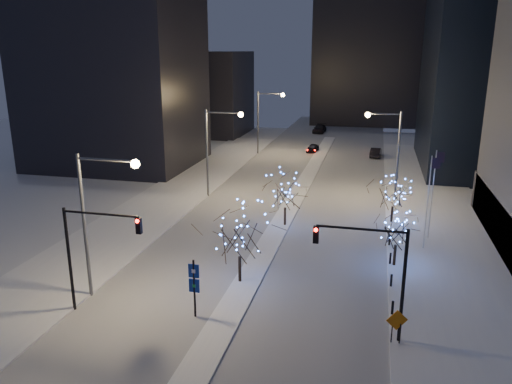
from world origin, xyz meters
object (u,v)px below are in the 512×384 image
(street_lamp_w_mid, at_px, (216,141))
(car_mid, at_px, (376,152))
(street_lamp_w_far, at_px, (264,114))
(holiday_tree_plaza_near, at_px, (397,230))
(street_lamp_east, at_px, (390,144))
(car_far, at_px, (320,129))
(holiday_tree_median_near, at_px, (239,233))
(wayfinding_sign, at_px, (194,282))
(street_lamp_w_near, at_px, (97,207))
(construction_sign, at_px, (397,323))
(traffic_signal_east, at_px, (376,265))
(holiday_tree_median_far, at_px, (285,192))
(traffic_signal_west, at_px, (90,244))
(holiday_tree_plaza_far, at_px, (394,193))
(car_near, at_px, (313,148))

(street_lamp_w_mid, xyz_separation_m, car_mid, (17.63, 27.06, -5.77))
(street_lamp_w_far, relative_size, holiday_tree_plaza_near, 2.31)
(street_lamp_east, height_order, car_far, street_lamp_east)
(car_mid, height_order, holiday_tree_median_near, holiday_tree_median_near)
(street_lamp_w_far, bearing_deg, wayfinding_sign, -82.25)
(street_lamp_w_near, xyz_separation_m, construction_sign, (19.24, -1.31, -5.09))
(car_far, relative_size, construction_sign, 2.62)
(traffic_signal_east, relative_size, holiday_tree_median_near, 1.20)
(street_lamp_w_far, relative_size, holiday_tree_median_far, 1.97)
(street_lamp_w_near, xyz_separation_m, holiday_tree_plaza_near, (19.44, 9.86, -3.49))
(street_lamp_w_mid, bearing_deg, street_lamp_w_near, -90.00)
(street_lamp_w_near, relative_size, traffic_signal_west, 1.43)
(car_far, height_order, construction_sign, construction_sign)
(car_mid, distance_m, car_far, 24.55)
(wayfinding_sign, bearing_deg, car_far, 91.86)
(car_mid, xyz_separation_m, construction_sign, (1.61, -53.37, 0.69))
(traffic_signal_east, relative_size, holiday_tree_median_far, 1.38)
(street_lamp_w_far, bearing_deg, construction_sign, -69.45)
(street_lamp_w_far, xyz_separation_m, holiday_tree_median_near, (8.44, -45.72, -2.65))
(traffic_signal_west, xyz_separation_m, traffic_signal_east, (17.38, 1.00, 0.00))
(street_lamp_w_far, distance_m, holiday_tree_plaza_near, 44.74)
(car_far, relative_size, holiday_tree_median_far, 1.08)
(holiday_tree_plaza_far, distance_m, wayfinding_sign, 24.72)
(car_mid, bearing_deg, street_lamp_w_near, 75.86)
(street_lamp_w_near, xyz_separation_m, street_lamp_w_far, (0.00, 50.00, 0.00))
(holiday_tree_plaza_far, bearing_deg, street_lamp_w_mid, 166.44)
(street_lamp_w_near, height_order, traffic_signal_east, street_lamp_w_near)
(street_lamp_east, xyz_separation_m, holiday_tree_median_far, (-9.58, -10.99, -3.07))
(holiday_tree_median_near, xyz_separation_m, construction_sign, (10.80, -5.59, -2.44))
(street_lamp_w_near, xyz_separation_m, traffic_signal_west, (0.50, -2.00, -1.74))
(car_far, distance_m, holiday_tree_median_far, 56.95)
(car_mid, height_order, holiday_tree_plaza_far, holiday_tree_plaza_far)
(car_near, bearing_deg, construction_sign, -71.84)
(traffic_signal_west, xyz_separation_m, holiday_tree_median_far, (8.94, 19.01, -1.38))
(car_near, bearing_deg, car_mid, -2.29)
(holiday_tree_median_far, bearing_deg, traffic_signal_east, -64.89)
(traffic_signal_west, relative_size, holiday_tree_median_near, 1.20)
(street_lamp_w_mid, height_order, traffic_signal_west, street_lamp_w_mid)
(holiday_tree_median_near, distance_m, holiday_tree_median_far, 12.78)
(holiday_tree_plaza_near, bearing_deg, holiday_tree_median_far, 144.45)
(street_lamp_w_mid, distance_m, car_far, 49.53)
(traffic_signal_west, bearing_deg, car_mid, 72.42)
(holiday_tree_median_far, bearing_deg, holiday_tree_median_near, -94.49)
(car_near, height_order, wayfinding_sign, wayfinding_sign)
(holiday_tree_plaza_near, bearing_deg, street_lamp_w_near, -153.11)
(holiday_tree_median_near, height_order, holiday_tree_plaza_far, holiday_tree_median_near)
(street_lamp_w_near, xyz_separation_m, car_near, (7.44, 53.55, -5.84))
(street_lamp_w_far, xyz_separation_m, construction_sign, (19.24, -51.31, -5.09))
(car_mid, distance_m, holiday_tree_plaza_near, 42.30)
(car_near, bearing_deg, traffic_signal_east, -73.15)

